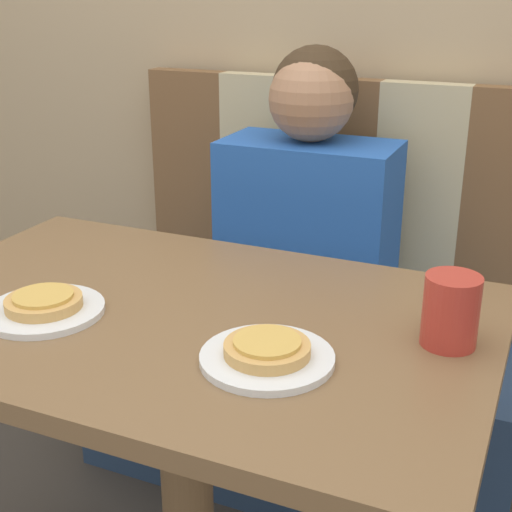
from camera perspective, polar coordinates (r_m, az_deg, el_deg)
The scene contains 9 objects.
booth_seat at distance 2.05m, azimuth 3.79°, elevation -11.03°, with size 1.16×0.52×0.45m.
booth_backrest at distance 2.03m, azimuth 6.40°, elevation 5.20°, with size 1.16×0.06×0.62m.
dining_table at distance 1.30m, azimuth -5.94°, elevation -8.48°, with size 1.08×0.70×0.78m.
person at distance 1.81m, azimuth 4.26°, elevation 4.47°, with size 0.43×0.25×0.72m.
plate_left at distance 1.28m, azimuth -16.55°, elevation -4.19°, with size 0.20×0.20×0.01m.
plate_right at distance 1.08m, azimuth 0.89°, elevation -8.16°, with size 0.20×0.20×0.01m.
pizza_left at distance 1.27m, azimuth -16.63°, elevation -3.49°, with size 0.13×0.13×0.02m.
pizza_right at distance 1.07m, azimuth 0.90°, elevation -7.35°, with size 0.13×0.13×0.02m.
drinking_cup at distance 1.15m, azimuth 15.32°, elevation -4.25°, with size 0.09×0.09×0.12m.
Camera 1 is at (0.57, -0.97, 1.31)m, focal length 50.00 mm.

